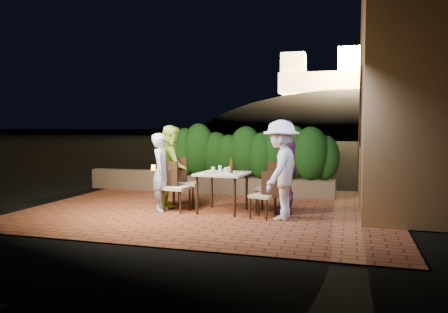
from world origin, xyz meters
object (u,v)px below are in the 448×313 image
at_px(diner_green, 172,166).
at_px(parapet_lamp, 153,168).
at_px(chair_left_back, 186,182).
at_px(diner_white, 281,170).
at_px(chair_right_front, 263,195).
at_px(dining_table, 223,192).
at_px(chair_left_front, 177,187).
at_px(bowl, 226,170).
at_px(diner_blue, 161,172).
at_px(diner_purple, 286,167).
at_px(beer_bottle, 231,165).
at_px(chair_right_back, 269,187).

bearing_deg(diner_green, parapet_lamp, 16.07).
height_order(chair_left_back, diner_white, diner_white).
bearing_deg(chair_right_front, parapet_lamp, -22.18).
distance_m(dining_table, chair_left_front, 0.88).
relative_size(bowl, diner_green, 0.10).
bearing_deg(chair_right_front, diner_blue, 11.91).
bearing_deg(diner_green, diner_blue, 161.62).
distance_m(dining_table, diner_white, 1.30).
xyz_separation_m(diner_blue, parapet_lamp, (-1.34, 2.46, -0.18)).
xyz_separation_m(diner_purple, parapet_lamp, (-3.67, 2.02, -0.30)).
bearing_deg(bowl, chair_left_front, -150.10).
xyz_separation_m(bowl, diner_blue, (-1.15, -0.51, -0.02)).
distance_m(beer_bottle, parapet_lamp, 3.49).
height_order(dining_table, diner_purple, diner_purple).
bearing_deg(diner_purple, dining_table, -95.59).
height_order(chair_left_front, diner_green, diner_green).
distance_m(dining_table, beer_bottle, 0.54).
xyz_separation_m(bowl, chair_right_back, (0.86, -0.08, -0.29)).
height_order(beer_bottle, parapet_lamp, beer_bottle).
relative_size(chair_left_front, chair_left_back, 0.96).
relative_size(chair_left_back, chair_right_front, 1.19).
xyz_separation_m(chair_right_front, diner_purple, (0.32, 0.57, 0.45)).
relative_size(diner_blue, diner_green, 0.91).
bearing_deg(dining_table, chair_right_back, 14.49).
relative_size(chair_right_back, diner_green, 0.59).
bearing_deg(chair_right_back, dining_table, 19.98).
distance_m(chair_left_front, diner_white, 2.05).
bearing_deg(diner_white, parapet_lamp, -117.07).
xyz_separation_m(chair_left_front, parapet_lamp, (-1.65, 2.44, 0.09)).
bearing_deg(diner_white, chair_left_back, -99.16).
relative_size(beer_bottle, diner_white, 0.17).
distance_m(chair_right_back, diner_white, 0.74).
bearing_deg(beer_bottle, bowl, 122.94).
bearing_deg(diner_white, chair_right_front, -81.54).
xyz_separation_m(chair_left_back, parapet_lamp, (-1.65, 1.96, 0.07)).
distance_m(chair_left_back, diner_white, 2.14).
height_order(beer_bottle, diner_blue, diner_blue).
relative_size(beer_bottle, chair_left_back, 0.29).
xyz_separation_m(beer_bottle, chair_left_back, (-1.02, 0.27, -0.39)).
height_order(diner_blue, diner_green, diner_green).
xyz_separation_m(dining_table, diner_blue, (-1.16, -0.21, 0.37)).
bearing_deg(dining_table, chair_left_back, 161.17).
xyz_separation_m(dining_table, chair_right_back, (0.85, 0.22, 0.11)).
relative_size(bowl, parapet_lamp, 1.15).
distance_m(beer_bottle, bowl, 0.35).
bearing_deg(diner_green, bowl, -110.32).
bearing_deg(diner_purple, beer_bottle, -95.07).
bearing_deg(chair_left_back, parapet_lamp, 122.85).
bearing_deg(beer_bottle, chair_left_front, -168.42).
height_order(diner_green, parapet_lamp, diner_green).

